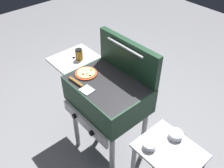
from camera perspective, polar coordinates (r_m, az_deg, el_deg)
ground_plane at (r=2.62m, az=-0.74°, el=-15.12°), size 8.00×8.00×0.00m
grill at (r=2.06m, az=-1.27°, el=-2.70°), size 0.96×0.53×0.90m
grill_lid_open at (r=1.98m, az=3.74°, el=6.23°), size 0.63×0.09×0.30m
pizza_cheese at (r=2.05m, az=-5.97°, el=2.50°), size 0.18×0.18×0.03m
sauce_jar at (r=2.22m, az=-7.65°, el=6.80°), size 0.06×0.06×0.10m
spatula at (r=1.94m, az=-7.34°, el=-0.28°), size 0.26×0.10×0.02m
prep_table at (r=1.96m, az=12.41°, el=-18.06°), size 0.44×0.36×0.71m
topping_bowl_near at (r=1.86m, az=14.51°, el=-11.34°), size 0.10×0.10×0.04m
topping_bowl_far at (r=1.77m, az=8.65°, el=-13.89°), size 0.09×0.09×0.04m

